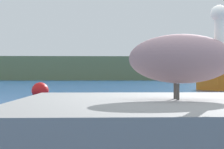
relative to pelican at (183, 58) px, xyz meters
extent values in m
cube|color=#6B7A51|center=(0.55, 79.13, 1.62)|extent=(140.00, 16.25, 5.63)
cube|color=gray|center=(-0.01, 0.00, -0.81)|extent=(3.28, 2.71, 0.78)
ellipsoid|color=gray|center=(-0.01, 0.00, -0.01)|extent=(1.08, 0.52, 0.49)
cylinder|color=white|center=(0.36, -0.02, 0.23)|extent=(0.09, 0.09, 0.33)
sphere|color=white|center=(0.36, -0.02, 0.44)|extent=(0.16, 0.16, 0.16)
cylinder|color=#4C4742|center=(-0.06, 0.08, -0.34)|extent=(0.03, 0.03, 0.16)
cylinder|color=#4C4742|center=(-0.07, -0.08, -0.34)|extent=(0.03, 0.03, 0.16)
sphere|color=red|center=(-3.49, 10.87, -0.83)|extent=(0.74, 0.74, 0.74)
camera|label=1|loc=(-0.82, -3.15, -0.18)|focal=51.13mm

